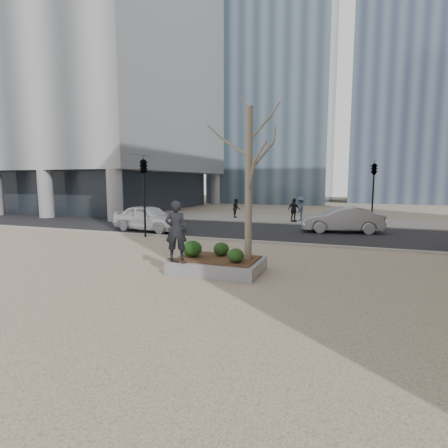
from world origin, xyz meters
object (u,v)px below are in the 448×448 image
(planter, at_px, (217,265))
(skateboarder, at_px, (176,230))
(skateboard, at_px, (177,261))
(police_car, at_px, (149,218))

(planter, distance_m, skateboarder, 1.90)
(planter, height_order, skateboard, skateboard)
(police_car, bearing_deg, planter, -126.72)
(skateboard, xyz_separation_m, skateboarder, (0.00, 0.00, 1.01))
(planter, bearing_deg, skateboard, -141.34)
(planter, height_order, police_car, police_car)
(planter, relative_size, skateboarder, 1.54)
(skateboard, bearing_deg, skateboarder, 19.34)
(police_car, bearing_deg, skateboard, -134.27)
(planter, distance_m, police_car, 10.73)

